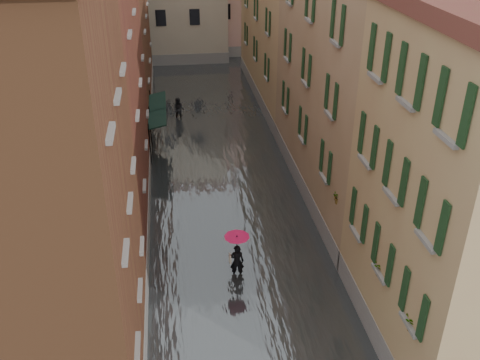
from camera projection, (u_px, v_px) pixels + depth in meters
ground at (252, 315)px, 20.62m from camera, size 120.00×120.00×0.00m
floodwater at (219, 163)px, 31.89m from camera, size 10.00×60.00×0.20m
building_left_near at (19, 213)px, 14.95m from camera, size 6.00×8.00×13.00m
building_left_mid at (74, 92)px, 24.64m from camera, size 6.00×14.00×12.50m
building_left_far at (101, 11)px, 37.34m from camera, size 6.00×16.00×14.00m
building_right_mid at (366, 74)px, 26.19m from camera, size 6.00×14.00×13.00m
building_right_far at (296, 24)px, 39.60m from camera, size 6.00×16.00×11.50m
awning_near at (157, 120)px, 31.69m from camera, size 1.09×2.85×2.80m
awning_far at (157, 103)px, 34.17m from camera, size 1.09×3.30×2.80m
window_planters at (375, 248)px, 18.55m from camera, size 0.59×8.25×0.84m
pedestrian_main at (237, 252)px, 22.05m from camera, size 1.06×1.06×2.06m
pedestrian_far at (179, 110)px, 37.58m from camera, size 1.00×0.90×1.71m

